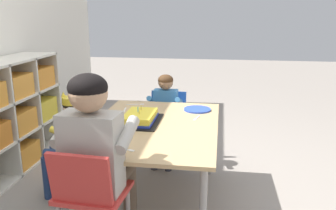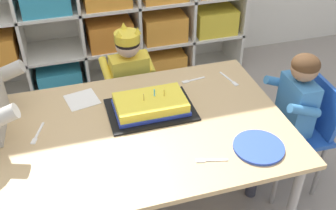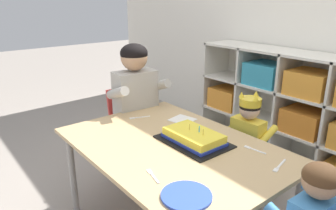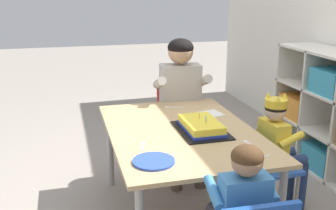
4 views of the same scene
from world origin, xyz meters
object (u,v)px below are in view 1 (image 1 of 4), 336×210
at_px(activity_table, 154,132).
at_px(birthday_cake_on_tray, 140,118).
at_px(classroom_chair_guest_side, 167,119).
at_px(guest_at_table_side, 165,108).
at_px(paper_plate_stack, 197,109).
at_px(fork_by_napkin, 124,110).
at_px(classroom_chair_blue, 83,154).
at_px(classroom_chair_adult_side, 90,195).
at_px(adult_helper_seated, 97,148).
at_px(fork_scattered_mid_table, 125,149).
at_px(fork_beside_plate_stack, 197,118).
at_px(child_with_crown, 69,133).
at_px(fork_near_child_seat, 136,104).

distance_m(activity_table, birthday_cake_on_tray, 0.15).
xyz_separation_m(classroom_chair_guest_side, guest_at_table_side, (-0.10, 0.00, 0.13)).
height_order(paper_plate_stack, fork_by_napkin, paper_plate_stack).
bearing_deg(guest_at_table_side, classroom_chair_blue, -123.81).
bearing_deg(classroom_chair_adult_side, fork_by_napkin, -80.58).
bearing_deg(classroom_chair_guest_side, birthday_cake_on_tray, -92.82).
xyz_separation_m(activity_table, classroom_chair_blue, (0.05, 0.54, -0.21)).
relative_size(adult_helper_seated, paper_plate_stack, 5.10).
relative_size(classroom_chair_blue, classroom_chair_guest_side, 0.88).
distance_m(classroom_chair_guest_side, paper_plate_stack, 0.57).
distance_m(classroom_chair_guest_side, birthday_cake_on_tray, 0.82).
relative_size(adult_helper_seated, fork_scattered_mid_table, 7.81).
bearing_deg(fork_beside_plate_stack, guest_at_table_side, 44.63).
bearing_deg(adult_helper_seated, fork_beside_plate_stack, -116.48).
relative_size(child_with_crown, guest_at_table_side, 0.99).
xyz_separation_m(classroom_chair_adult_side, fork_near_child_seat, (1.22, 0.05, 0.15)).
xyz_separation_m(fork_by_napkin, fork_near_child_seat, (0.19, -0.05, 0.00)).
xyz_separation_m(classroom_chair_guest_side, birthday_cake_on_tray, (-0.79, 0.07, 0.24)).
distance_m(paper_plate_stack, fork_near_child_seat, 0.52).
bearing_deg(paper_plate_stack, adult_helper_seated, 155.79).
distance_m(activity_table, child_with_crown, 0.64).
relative_size(guest_at_table_side, fork_beside_plate_stack, 6.40).
bearing_deg(classroom_chair_guest_side, fork_scattered_mid_table, -89.50).
xyz_separation_m(activity_table, fork_scattered_mid_table, (-0.46, 0.08, 0.06)).
height_order(fork_beside_plate_stack, fork_near_child_seat, same).
relative_size(activity_table, adult_helper_seated, 1.16).
relative_size(classroom_chair_blue, classroom_chair_adult_side, 0.77).
xyz_separation_m(adult_helper_seated, birthday_cake_on_tray, (0.65, -0.08, -0.03)).
bearing_deg(fork_by_napkin, adult_helper_seated, 179.72).
bearing_deg(fork_scattered_mid_table, fork_by_napkin, -53.96).
bearing_deg(activity_table, fork_scattered_mid_table, 170.28).
xyz_separation_m(child_with_crown, fork_scattered_mid_table, (-0.50, -0.56, 0.11)).
bearing_deg(birthday_cake_on_tray, classroom_chair_adult_side, 173.54).
height_order(classroom_chair_blue, classroom_chair_guest_side, classroom_chair_guest_side).
relative_size(classroom_chair_adult_side, fork_scattered_mid_table, 5.26).
relative_size(fork_by_napkin, fork_near_child_seat, 0.87).
height_order(guest_at_table_side, fork_scattered_mid_table, guest_at_table_side).
relative_size(activity_table, paper_plate_stack, 5.94).
distance_m(classroom_chair_adult_side, classroom_chair_guest_side, 1.56).
bearing_deg(child_with_crown, guest_at_table_side, 135.23).
relative_size(activity_table, classroom_chair_adult_side, 1.73).
xyz_separation_m(birthday_cake_on_tray, fork_beside_plate_stack, (0.14, -0.39, -0.03)).
xyz_separation_m(classroom_chair_blue, paper_plate_stack, (0.36, -0.81, 0.27)).
relative_size(guest_at_table_side, paper_plate_stack, 3.88).
bearing_deg(activity_table, fork_beside_plate_stack, -55.44).
bearing_deg(fork_beside_plate_stack, activity_table, 138.73).
bearing_deg(fork_near_child_seat, fork_scattered_mid_table, 86.47).
bearing_deg(birthday_cake_on_tray, classroom_chair_blue, 89.65).
relative_size(classroom_chair_blue, paper_plate_stack, 2.65).
xyz_separation_m(classroom_chair_adult_side, fork_by_napkin, (1.03, 0.10, 0.15)).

